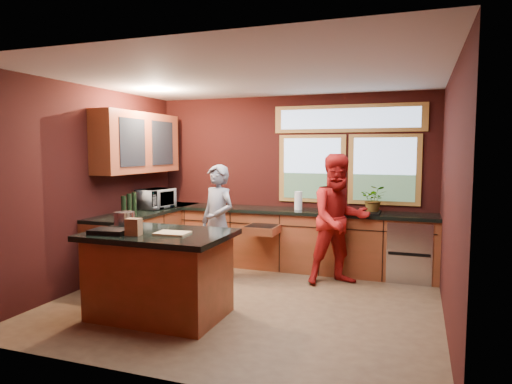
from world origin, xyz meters
The scene contains 14 objects.
floor centered at (0.00, 0.00, 0.00)m, with size 4.50×4.50×0.00m, color brown.
room_shell centered at (-0.60, 0.32, 1.80)m, with size 4.52×4.02×2.71m.
back_counter centered at (0.20, 1.70, 0.46)m, with size 4.50×0.64×0.93m.
left_counter centered at (-1.95, 0.85, 0.47)m, with size 0.64×2.30×0.93m.
island centered at (-0.73, -0.77, 0.48)m, with size 1.55×1.05×0.95m.
person_grey centered at (-0.74, 0.80, 0.82)m, with size 0.60×0.39×1.64m, color slate.
person_red centered at (0.93, 1.13, 0.90)m, with size 0.87×0.68×1.79m, color #A81613.
microwave centered at (-1.92, 1.07, 1.08)m, with size 0.56×0.38×0.31m, color #999999.
potted_plant centered at (1.33, 1.75, 1.13)m, with size 0.36×0.31×0.40m, color #999999.
paper_towel centered at (0.21, 1.70, 1.07)m, with size 0.12×0.12×0.28m, color silver.
cutting_board centered at (-0.53, -0.82, 0.95)m, with size 0.35×0.25×0.02m, color tan.
stock_pot centered at (-1.28, -0.62, 1.03)m, with size 0.24×0.24×0.18m, color #A8A9AD.
paper_bag centered at (-0.88, -1.02, 1.03)m, with size 0.15×0.12×0.18m, color brown.
black_tray centered at (-1.18, -1.02, 0.97)m, with size 0.40×0.28×0.05m, color black.
Camera 1 is at (1.93, -5.06, 1.85)m, focal length 32.00 mm.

